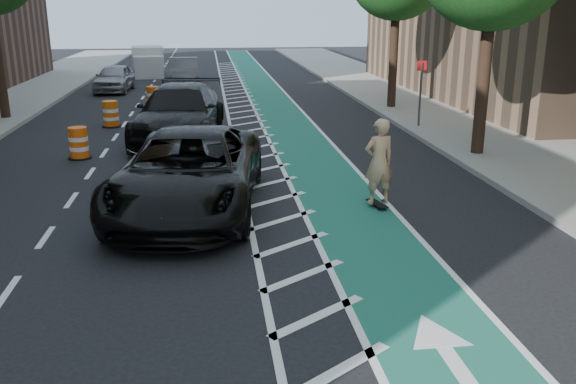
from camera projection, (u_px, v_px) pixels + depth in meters
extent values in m
plane|color=black|center=(212.00, 281.00, 9.95)|extent=(120.00, 120.00, 0.00)
cube|color=#1C6355|center=(302.00, 145.00, 19.80)|extent=(2.00, 90.00, 0.01)
cube|color=silver|center=(256.00, 146.00, 19.62)|extent=(1.40, 90.00, 0.01)
cube|color=gray|center=(492.00, 137.00, 20.58)|extent=(5.00, 90.00, 0.15)
cube|color=gray|center=(422.00, 139.00, 20.28)|extent=(0.12, 90.00, 0.16)
cylinder|color=#382619|center=(478.00, 81.00, 17.87)|extent=(0.36, 0.36, 4.40)
cylinder|color=#382619|center=(397.00, 59.00, 25.46)|extent=(0.36, 0.36, 4.40)
cylinder|color=#382619|center=(1.00, 64.00, 23.52)|extent=(0.36, 0.36, 4.40)
cylinder|color=#4C4C4C|center=(420.00, 97.00, 21.92)|extent=(0.08, 0.08, 2.40)
cube|color=red|center=(422.00, 66.00, 21.60)|extent=(0.35, 0.02, 0.35)
cube|color=black|center=(377.00, 203.00, 13.62)|extent=(0.36, 0.75, 0.03)
cylinder|color=black|center=(369.00, 203.00, 13.82)|extent=(0.04, 0.06, 0.06)
cylinder|color=black|center=(375.00, 202.00, 13.87)|extent=(0.04, 0.06, 0.06)
cylinder|color=black|center=(379.00, 209.00, 13.39)|extent=(0.04, 0.06, 0.06)
cylinder|color=black|center=(385.00, 209.00, 13.44)|extent=(0.04, 0.06, 0.06)
imported|color=#DBA97B|center=(379.00, 162.00, 13.34)|extent=(0.78, 0.60, 1.91)
imported|color=black|center=(189.00, 172.00, 13.20)|extent=(3.71, 6.59, 1.74)
imported|color=black|center=(180.00, 113.00, 20.29)|extent=(3.29, 6.49, 1.81)
imported|color=gray|center=(114.00, 78.00, 32.12)|extent=(1.92, 4.24, 1.41)
imported|color=#515155|center=(184.00, 72.00, 34.54)|extent=(1.81, 4.75, 1.55)
cube|color=silver|center=(148.00, 61.00, 40.17)|extent=(2.30, 3.10, 1.81)
cube|color=silver|center=(149.00, 67.00, 38.21)|extent=(1.96, 1.64, 1.36)
cylinder|color=black|center=(136.00, 74.00, 37.80)|extent=(0.30, 0.66, 0.63)
cylinder|color=black|center=(163.00, 73.00, 38.17)|extent=(0.30, 0.66, 0.63)
cylinder|color=black|center=(136.00, 69.00, 40.83)|extent=(0.30, 0.66, 0.63)
cylinder|color=black|center=(160.00, 68.00, 41.20)|extent=(0.30, 0.66, 0.63)
cylinder|color=#FF590D|center=(79.00, 143.00, 17.89)|extent=(0.54, 0.54, 0.93)
cylinder|color=silver|center=(79.00, 148.00, 17.93)|extent=(0.55, 0.55, 0.12)
cylinder|color=silver|center=(78.00, 138.00, 17.85)|extent=(0.55, 0.55, 0.12)
cylinder|color=black|center=(80.00, 158.00, 18.02)|extent=(0.68, 0.68, 0.04)
cylinder|color=#E75A0C|center=(111.00, 114.00, 22.65)|extent=(0.56, 0.56, 0.97)
cylinder|color=silver|center=(111.00, 118.00, 22.70)|extent=(0.57, 0.57, 0.13)
cylinder|color=silver|center=(111.00, 110.00, 22.61)|extent=(0.57, 0.57, 0.13)
cylinder|color=black|center=(112.00, 126.00, 22.79)|extent=(0.71, 0.71, 0.04)
cylinder|color=#E34F0B|center=(153.00, 97.00, 26.83)|extent=(0.55, 0.55, 0.96)
cylinder|color=silver|center=(153.00, 101.00, 26.88)|extent=(0.56, 0.56, 0.13)
cylinder|color=silver|center=(153.00, 94.00, 26.79)|extent=(0.56, 0.56, 0.13)
cylinder|color=black|center=(154.00, 108.00, 26.97)|extent=(0.70, 0.70, 0.04)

